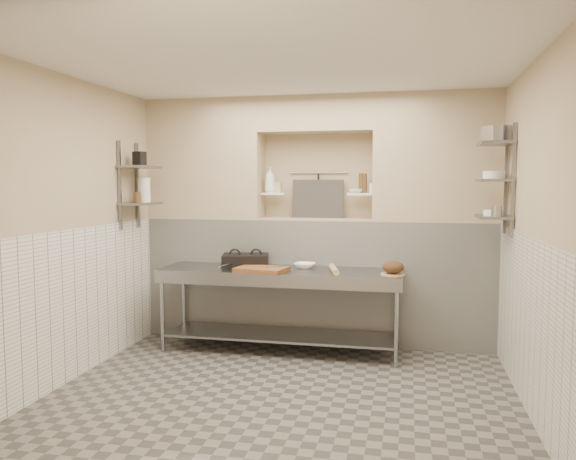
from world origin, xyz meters
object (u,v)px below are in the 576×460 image
(cutting_board, at_px, (262,269))
(jug_left, at_px, (144,190))
(bread_loaf, at_px, (393,267))
(prep_table, at_px, (280,293))
(bottle_soap, at_px, (270,180))
(rolling_pin, at_px, (334,269))
(bowl_alcove, at_px, (356,191))
(panini_press, at_px, (245,260))
(mixing_bowl, at_px, (305,265))

(cutting_board, xyz_separation_m, jug_left, (-1.39, 0.15, 0.83))
(cutting_board, distance_m, bread_loaf, 1.35)
(prep_table, height_order, bottle_soap, bottle_soap)
(prep_table, height_order, jug_left, jug_left)
(rolling_pin, xyz_separation_m, bowl_alcove, (0.16, 0.64, 0.80))
(panini_press, height_order, cutting_board, panini_press)
(prep_table, xyz_separation_m, mixing_bowl, (0.24, 0.15, 0.29))
(jug_left, bearing_deg, cutting_board, -6.21)
(mixing_bowl, distance_m, bottle_soap, 1.13)
(prep_table, height_order, rolling_pin, rolling_pin)
(panini_press, xyz_separation_m, jug_left, (-1.12, -0.16, 0.78))
(bread_loaf, bearing_deg, cutting_board, -177.05)
(mixing_bowl, height_order, bowl_alcove, bowl_alcove)
(bowl_alcove, bearing_deg, prep_table, -143.86)
(panini_press, distance_m, bread_loaf, 1.64)
(panini_press, relative_size, bread_loaf, 2.63)
(prep_table, bearing_deg, jug_left, -178.49)
(bread_loaf, relative_size, bottle_soap, 0.72)
(cutting_board, height_order, bottle_soap, bottle_soap)
(cutting_board, bearing_deg, bowl_alcove, 39.37)
(cutting_board, relative_size, mixing_bowl, 2.19)
(bread_loaf, xyz_separation_m, bowl_alcove, (-0.45, 0.67, 0.76))
(rolling_pin, distance_m, bread_loaf, 0.61)
(bread_loaf, relative_size, jug_left, 0.80)
(jug_left, bearing_deg, bottle_soap, 24.27)
(bottle_soap, bearing_deg, panini_press, -112.68)
(bottle_soap, bearing_deg, bowl_alcove, 0.38)
(prep_table, bearing_deg, bowl_alcove, 36.14)
(prep_table, bearing_deg, mixing_bowl, 30.75)
(bowl_alcove, height_order, jug_left, jug_left)
(rolling_pin, height_order, jug_left, jug_left)
(mixing_bowl, distance_m, rolling_pin, 0.42)
(mixing_bowl, relative_size, jug_left, 0.86)
(jug_left, bearing_deg, bowl_alcove, 14.45)
(prep_table, xyz_separation_m, rolling_pin, (0.60, -0.09, 0.29))
(rolling_pin, height_order, bread_loaf, bread_loaf)
(prep_table, relative_size, bottle_soap, 8.67)
(cutting_board, height_order, bread_loaf, bread_loaf)
(panini_press, distance_m, rolling_pin, 1.04)
(jug_left, bearing_deg, mixing_bowl, 5.95)
(panini_press, relative_size, cutting_board, 1.11)
(rolling_pin, bearing_deg, bowl_alcove, 76.08)
(panini_press, relative_size, jug_left, 2.10)
(panini_press, height_order, bread_loaf, bread_loaf)
(prep_table, height_order, cutting_board, cutting_board)
(bread_loaf, bearing_deg, prep_table, 174.18)
(rolling_pin, xyz_separation_m, bread_loaf, (0.60, -0.03, 0.05))
(cutting_board, xyz_separation_m, bread_loaf, (1.35, 0.07, 0.06))
(bottle_soap, bearing_deg, jug_left, -155.73)
(rolling_pin, relative_size, bread_loaf, 1.96)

